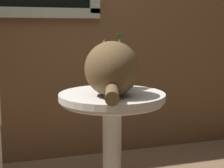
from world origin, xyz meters
TOP-DOWN VIEW (x-y plane):
  - wicker_side_table at (0.13, 0.05)m, footprint 0.57×0.57m
  - cat at (0.12, 0.00)m, footprint 0.36×0.62m
  - pewter_vase_with_ivy at (0.23, 0.17)m, footprint 0.14×0.14m

SIDE VIEW (x-z plane):
  - wicker_side_table at x=0.13m, z-range 0.13..0.74m
  - pewter_vase_with_ivy at x=0.23m, z-range 0.55..0.87m
  - cat at x=0.12m, z-range 0.61..0.90m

